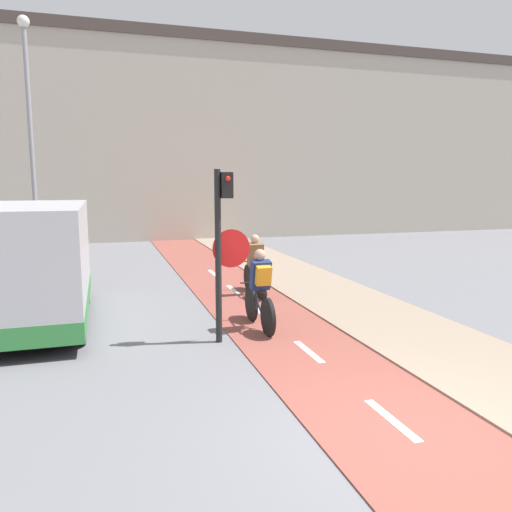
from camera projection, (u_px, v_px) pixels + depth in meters
ground_plane at (417, 442)px, 5.44m from camera, size 120.00×120.00×0.00m
bike_lane at (417, 441)px, 5.44m from camera, size 2.10×60.00×0.02m
building_row_background at (164, 140)px, 25.62m from camera, size 60.00×5.20×9.81m
traffic_light_pole at (223, 236)px, 8.59m from camera, size 0.67×0.25×3.02m
street_lamp_far at (30, 121)px, 15.38m from camera, size 0.36×0.36×7.75m
cyclist_near at (260, 292)px, 9.52m from camera, size 0.46×1.78×1.55m
cyclist_far at (255, 268)px, 12.38m from camera, size 0.46×1.75×1.53m
van at (28, 267)px, 9.71m from camera, size 2.18×4.69×2.37m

